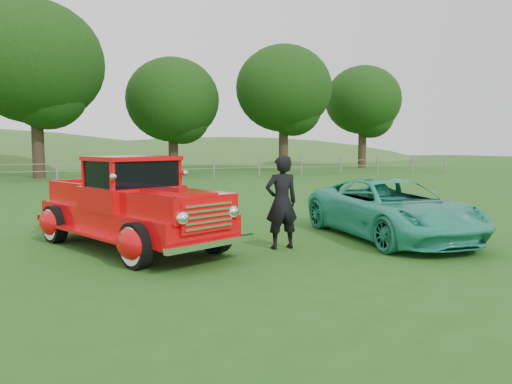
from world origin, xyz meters
name	(u,v)px	position (x,y,z in m)	size (l,w,h in m)	color
ground	(250,267)	(0.00, 0.00, 0.00)	(140.00, 140.00, 0.00)	#245316
distant_hills	(50,197)	(-4.08, 59.46, -4.55)	(116.00, 60.00, 18.00)	#345B21
fence_line	(113,169)	(0.00, 22.00, 0.60)	(48.00, 0.12, 1.20)	slate
tree_near_west	(35,63)	(-4.00, 25.00, 6.80)	(8.00, 8.00, 10.42)	#2F2217
tree_near_east	(173,100)	(5.00, 29.00, 5.25)	(6.80, 6.80, 8.33)	#2F2217
tree_mid_east	(284,89)	(13.00, 27.00, 6.17)	(7.20, 7.20, 9.44)	#2F2217
tree_far_east	(363,100)	(22.00, 30.00, 5.86)	(6.60, 6.60, 8.86)	#2F2217
red_pickup	(131,207)	(-1.60, 2.26, 0.80)	(3.61, 5.27, 1.78)	black
teal_sedan	(391,209)	(3.70, 1.24, 0.63)	(2.09, 4.53, 1.26)	teal
man	(281,202)	(1.07, 1.12, 0.90)	(0.66, 0.43, 1.80)	black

